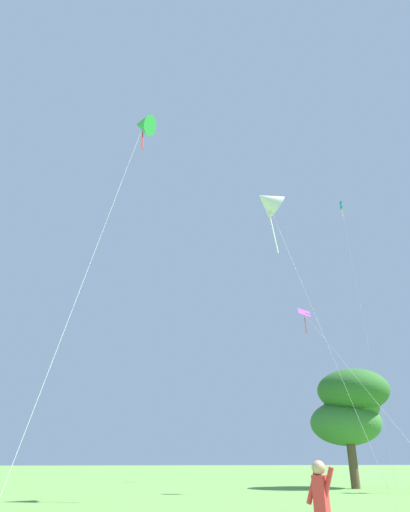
{
  "coord_description": "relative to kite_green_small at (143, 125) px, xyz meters",
  "views": [
    {
      "loc": [
        -0.75,
        -5.79,
        1.69
      ],
      "look_at": [
        4.27,
        22.68,
        14.6
      ],
      "focal_mm": 32.23,
      "sensor_mm": 36.0,
      "label": 1
    }
  ],
  "objects": [
    {
      "name": "kite_green_small",
      "position": [
        0.0,
        0.0,
        0.0
      ],
      "size": [
        3.3,
        10.1,
        18.48
      ],
      "color": "green",
      "rests_on": "ground_plane"
    },
    {
      "name": "tree_left_oak",
      "position": [
        15.96,
        12.43,
        -12.59
      ],
      "size": [
        5.4,
        5.8,
        7.75
      ],
      "color": "brown",
      "rests_on": "ground_plane"
    },
    {
      "name": "kite_purple_streamer",
      "position": [
        10.85,
        5.9,
        -8.52
      ],
      "size": [
        0.99,
        11.23,
        10.55
      ],
      "color": "purple",
      "rests_on": "ground_plane"
    },
    {
      "name": "kite_white_distant",
      "position": [
        7.23,
        1.89,
        -2.77
      ],
      "size": [
        3.38,
        5.59,
        15.96
      ],
      "color": "white",
      "rests_on": "ground_plane"
    },
    {
      "name": "person_far_back",
      "position": [
        3.26,
        -11.34,
        -16.76
      ],
      "size": [
        0.43,
        0.46,
        1.7
      ],
      "color": "black",
      "rests_on": "ground_plane"
    },
    {
      "name": "kite_teal_box",
      "position": [
        21.13,
        19.04,
        7.32
      ],
      "size": [
        1.38,
        4.65,
        26.6
      ],
      "color": "teal",
      "rests_on": "ground_plane"
    }
  ]
}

